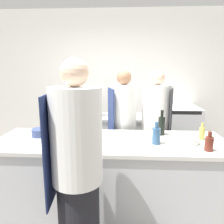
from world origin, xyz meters
name	(u,v)px	position (x,y,z in m)	size (l,w,h in m)	color
ground_plane	(110,211)	(0.00, 0.00, 0.00)	(16.00, 16.00, 0.00)	#605B56
wall_back	(117,82)	(0.00, 2.13, 1.40)	(8.00, 0.06, 2.80)	silver
prep_counter	(110,177)	(0.00, 0.00, 0.45)	(2.57, 0.85, 0.89)	silver
pass_counter	(101,141)	(-0.25, 1.27, 0.45)	(1.73, 0.57, 0.89)	silver
oven_range	(174,132)	(1.10, 1.72, 0.49)	(0.84, 0.72, 0.98)	silver
chef_at_prep_near	(77,173)	(-0.21, -0.75, 0.87)	(0.42, 0.40, 1.75)	black
chef_at_stove	(156,130)	(0.60, 0.70, 0.82)	(0.45, 0.43, 1.65)	black
chef_at_pass_far	(123,129)	(0.14, 0.69, 0.83)	(0.41, 0.40, 1.65)	black
bottle_olive_oil	(202,133)	(1.02, 0.09, 0.96)	(0.06, 0.06, 0.19)	#B2A84C
bottle_vinegar	(162,125)	(0.60, 0.24, 1.01)	(0.08, 0.08, 0.30)	black
bottle_wine	(156,135)	(0.49, -0.09, 0.98)	(0.09, 0.09, 0.24)	#2D5175
bottle_cooking_oil	(209,143)	(0.97, -0.26, 0.96)	(0.08, 0.08, 0.19)	#5B2319
bowl_mixing_large	(40,133)	(-0.83, 0.10, 0.93)	(0.20, 0.20, 0.09)	navy
bowl_prep_small	(89,131)	(-0.26, 0.21, 0.93)	(0.16, 0.16, 0.08)	#B7BABC
bowl_ceramic_blue	(188,141)	(0.84, -0.05, 0.92)	(0.22, 0.22, 0.06)	white
cutting_board	(66,142)	(-0.47, -0.12, 0.89)	(0.40, 0.26, 0.01)	tan
stockpot	(93,108)	(-0.38, 1.26, 1.02)	(0.31, 0.31, 0.25)	silver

